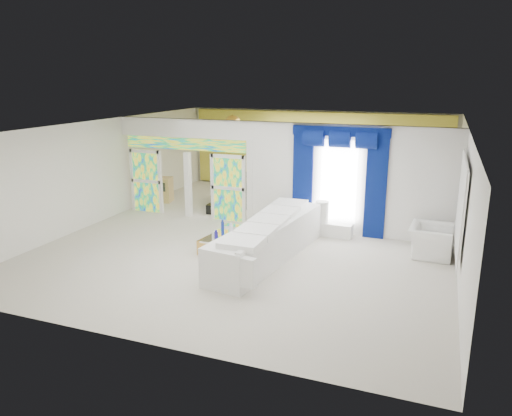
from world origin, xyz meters
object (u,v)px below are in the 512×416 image
at_px(white_sofa, 270,241).
at_px(grand_piano, 240,190).
at_px(coffee_table, 224,240).
at_px(armchair, 431,241).
at_px(console_table, 332,229).

xyz_separation_m(white_sofa, grand_piano, (-2.73, 4.72, 0.02)).
xyz_separation_m(coffee_table, armchair, (4.95, 1.25, 0.19)).
distance_m(coffee_table, armchair, 5.11).
bearing_deg(coffee_table, white_sofa, -12.53).
relative_size(white_sofa, grand_piano, 2.54).
height_order(white_sofa, coffee_table, white_sofa).
distance_m(white_sofa, console_table, 2.43).
height_order(coffee_table, console_table, console_table).
height_order(white_sofa, console_table, white_sofa).
relative_size(console_table, grand_piano, 0.62).
xyz_separation_m(console_table, grand_piano, (-3.77, 2.53, 0.27)).
relative_size(coffee_table, grand_piano, 0.91).
distance_m(white_sofa, grand_piano, 5.45).
bearing_deg(armchair, console_table, 79.63).
bearing_deg(console_table, coffee_table, -141.78).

